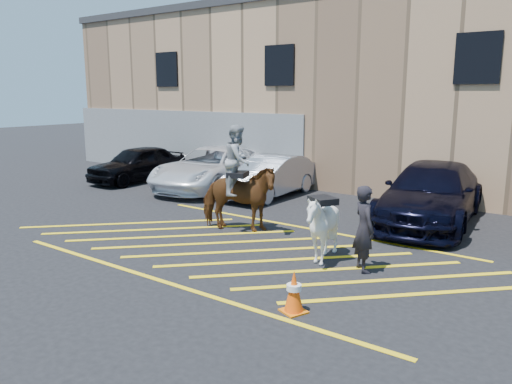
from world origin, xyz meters
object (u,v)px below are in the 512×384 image
Objects in this scene: car_black_suv at (138,164)px; car_silver_sedan at (271,176)px; mounted_bay at (238,189)px; handler at (364,229)px; car_white_pickup at (213,168)px; saddled_white at (322,227)px; traffic_cone at (294,291)px; car_blue_suv at (431,194)px.

car_silver_sedan is at bearing 7.60° from car_black_suv.
car_silver_sedan is at bearing 113.63° from mounted_bay.
mounted_bay is (7.98, -3.50, 0.40)m from car_black_suv.
car_white_pickup is at bearing 12.92° from handler.
saddled_white is (-0.96, -0.01, -0.12)m from handler.
car_silver_sedan is (6.14, 0.70, -0.02)m from car_black_suv.
car_black_suv reaches higher than car_silver_sedan.
traffic_cone is (0.85, -2.52, -0.41)m from saddled_white.
car_black_suv is at bearing 175.56° from car_blue_suv.
car_blue_suv is 7.29m from traffic_cone.
car_black_suv is at bearing -178.67° from car_white_pickup.
car_silver_sedan is 6.99m from saddled_white.
car_blue_suv reaches higher than traffic_cone.
car_silver_sedan is 5.68m from car_blue_suv.
car_white_pickup is 2.57m from car_silver_sedan.
handler reaches higher than car_blue_suv.
saddled_white reaches higher than car_silver_sedan.
car_black_suv is 0.76× the size of car_white_pickup.
saddled_white is at bearing -16.18° from mounted_bay.
car_blue_suv reaches higher than car_white_pickup.
car_white_pickup is at bearing 146.29° from saddled_white.
traffic_cone is at bearing -71.29° from saddled_white.
car_silver_sedan is 2.37× the size of saddled_white.
saddled_white reaches higher than car_black_suv.
traffic_cone is at bearing -29.16° from car_black_suv.
car_white_pickup is 8.87m from saddled_white.
car_blue_suv is at bearing 89.99° from traffic_cone.
handler is 4.03m from mounted_bay.
saddled_white is 2.69m from traffic_cone.
car_black_suv is at bearing 158.29° from saddled_white.
mounted_bay is (1.84, -4.20, 0.42)m from car_silver_sedan.
mounted_bay is at bearing -67.71° from car_silver_sedan.
handler reaches higher than car_black_suv.
saddled_white is at bearing 108.71° from traffic_cone.
car_white_pickup is 7.77× the size of traffic_cone.
car_black_suv is 2.34× the size of saddled_white.
handler reaches higher than traffic_cone.
car_black_suv is 12.68m from handler.
mounted_bay is 3.12m from saddled_white.
saddled_white is at bearing -47.80° from car_silver_sedan.
car_black_suv is at bearing 23.36° from handler.
car_blue_suv is 2.03× the size of mounted_bay.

